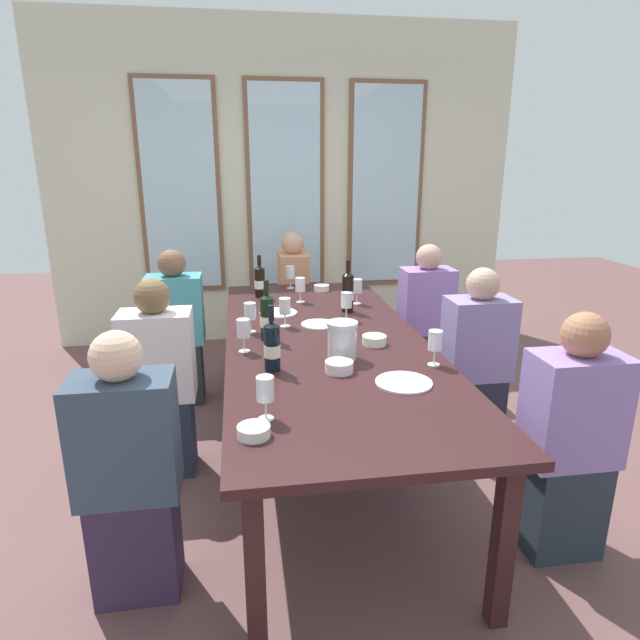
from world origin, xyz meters
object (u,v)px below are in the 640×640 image
at_px(wine_bottle_3, 272,346).
at_px(wine_glass_9, 243,329).
at_px(wine_glass_2, 346,301).
at_px(wine_bottle_0, 348,292).
at_px(tasting_bowl_0, 339,367).
at_px(seated_person_3, 569,443).
at_px(wine_bottle_2, 267,317).
at_px(wine_bottle_1, 260,281).
at_px(seated_person_1, 476,364).
at_px(tasting_bowl_2, 374,340).
at_px(wine_glass_3, 259,274).
at_px(wine_glass_0, 290,273).
at_px(white_plate_2, 278,313).
at_px(seated_person_2, 130,475).
at_px(wine_glass_1, 285,308).
at_px(seated_person_0, 160,384).
at_px(seated_person_4, 177,332).
at_px(tasting_bowl_3, 254,431).
at_px(white_plate_1, 318,324).
at_px(wine_glass_7, 435,342).
at_px(white_plate_0, 404,383).
at_px(wine_glass_6, 265,390).
at_px(seated_person_5, 425,322).
at_px(wine_glass_8, 300,286).
at_px(wine_glass_4, 357,287).
at_px(dining_table, 325,348).
at_px(seated_person_6, 293,299).
at_px(tasting_bowl_1, 322,288).
at_px(metal_pitcher, 342,340).
at_px(wine_glass_5, 250,313).

xyz_separation_m(wine_bottle_3, wine_glass_9, (-0.13, 0.28, 0.00)).
bearing_deg(wine_glass_2, wine_bottle_0, 76.19).
height_order(tasting_bowl_0, seated_person_3, seated_person_3).
height_order(wine_bottle_2, seated_person_3, seated_person_3).
relative_size(wine_bottle_1, seated_person_1, 0.27).
relative_size(tasting_bowl_2, wine_glass_3, 0.75).
bearing_deg(wine_glass_0, seated_person_1, -51.47).
relative_size(white_plate_2, wine_glass_2, 1.40).
bearing_deg(wine_glass_0, seated_person_2, -111.49).
height_order(wine_glass_1, seated_person_0, seated_person_0).
relative_size(seated_person_3, seated_person_4, 1.00).
height_order(wine_glass_0, seated_person_2, seated_person_2).
xyz_separation_m(tasting_bowl_3, seated_person_4, (-0.48, 1.98, -0.23)).
xyz_separation_m(white_plate_1, wine_glass_7, (0.46, -0.73, 0.11)).
height_order(white_plate_0, wine_glass_9, wine_glass_9).
height_order(wine_glass_1, wine_glass_6, same).
xyz_separation_m(wine_glass_3, seated_person_5, (1.22, -0.32, -0.34)).
bearing_deg(wine_glass_8, seated_person_5, 5.60).
relative_size(tasting_bowl_0, seated_person_1, 0.12).
xyz_separation_m(wine_glass_4, seated_person_2, (-1.25, -1.60, -0.34)).
distance_m(tasting_bowl_2, wine_glass_8, 1.00).
distance_m(white_plate_1, seated_person_5, 1.14).
bearing_deg(wine_glass_8, dining_table, -86.89).
xyz_separation_m(wine_bottle_3, tasting_bowl_3, (-0.11, -0.63, -0.10)).
bearing_deg(wine_glass_0, wine_bottle_0, -66.86).
xyz_separation_m(tasting_bowl_2, seated_person_6, (-0.24, 1.87, -0.24)).
relative_size(white_plate_1, seated_person_1, 0.19).
relative_size(tasting_bowl_0, tasting_bowl_3, 1.11).
bearing_deg(wine_bottle_0, seated_person_0, -155.07).
bearing_deg(dining_table, wine_glass_3, 104.16).
xyz_separation_m(wine_glass_2, seated_person_0, (-1.10, -0.34, -0.34)).
relative_size(tasting_bowl_0, seated_person_5, 0.12).
bearing_deg(white_plate_2, tasting_bowl_3, -97.59).
relative_size(white_plate_1, seated_person_6, 0.19).
xyz_separation_m(wine_bottle_0, seated_person_0, (-1.14, -0.53, -0.35)).
bearing_deg(wine_bottle_2, tasting_bowl_1, 66.59).
distance_m(tasting_bowl_2, seated_person_6, 1.90).
relative_size(white_plate_2, wine_glass_6, 1.40).
distance_m(wine_bottle_3, wine_glass_9, 0.31).
xyz_separation_m(dining_table, wine_glass_7, (0.45, -0.48, 0.18)).
relative_size(wine_bottle_2, tasting_bowl_2, 2.59).
distance_m(wine_bottle_2, seated_person_1, 1.28).
xyz_separation_m(wine_glass_8, seated_person_6, (0.04, 0.92, -0.33)).
xyz_separation_m(metal_pitcher, seated_person_5, (0.88, 1.22, -0.31)).
distance_m(dining_table, seated_person_2, 1.29).
xyz_separation_m(white_plate_0, wine_bottle_2, (-0.56, 0.70, 0.13)).
bearing_deg(wine_glass_4, wine_glass_5, -144.62).
xyz_separation_m(wine_glass_1, seated_person_0, (-0.71, -0.26, -0.33)).
relative_size(wine_glass_1, seated_person_6, 0.16).
bearing_deg(wine_glass_6, wine_glass_1, 81.31).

